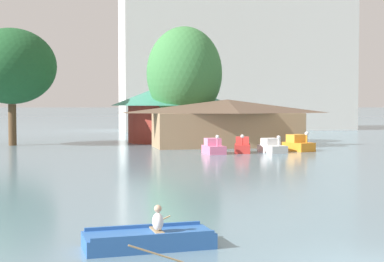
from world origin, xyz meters
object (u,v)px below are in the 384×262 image
pedal_boat_pink (214,148)px  shoreline_tree_mid (184,73)px  green_roof_pavilion (173,107)px  pedal_boat_red (242,146)px  boathouse (227,122)px  shoreline_tree_tall_left (12,66)px  pedal_boat_white (272,147)px  background_building_block (236,43)px  pedal_boat_orange (298,144)px  rowboat_with_rower (149,239)px

pedal_boat_pink → shoreline_tree_mid: 13.96m
pedal_boat_pink → green_roof_pavilion: size_ratio=0.20×
shoreline_tree_mid → green_roof_pavilion: bearing=97.8°
pedal_boat_pink → pedal_boat_red: (2.63, 0.42, 0.03)m
green_roof_pavilion → boathouse: bearing=-65.4°
boathouse → shoreline_tree_tall_left: 22.33m
pedal_boat_white → boathouse: size_ratio=0.19×
shoreline_tree_mid → background_building_block: bearing=66.0°
pedal_boat_red → green_roof_pavilion: green_roof_pavilion is taller
pedal_boat_orange → rowboat_with_rower: bearing=-47.5°
shoreline_tree_mid → background_building_block: background_building_block is taller
pedal_boat_pink → background_building_block: background_building_block is taller
green_roof_pavilion → shoreline_tree_mid: 5.32m
rowboat_with_rower → boathouse: boathouse is taller
rowboat_with_rower → boathouse: (12.66, 38.63, 2.17)m
pedal_boat_red → shoreline_tree_mid: (-2.79, 11.76, 6.80)m
pedal_boat_red → pedal_boat_pink: bearing=-64.2°
pedal_boat_red → pedal_boat_white: (2.57, -0.22, -0.06)m
green_roof_pavilion → background_building_block: background_building_block is taller
shoreline_tree_tall_left → shoreline_tree_mid: size_ratio=0.97×
shoreline_tree_tall_left → green_roof_pavilion: bearing=8.1°
pedal_boat_white → shoreline_tree_tall_left: (-22.72, 13.59, 7.46)m
rowboat_with_rower → shoreline_tree_tall_left: 46.18m
pedal_boat_white → green_roof_pavilion: 17.38m
green_roof_pavilion → pedal_boat_red: bearing=-78.0°
rowboat_with_rower → pedal_boat_red: size_ratio=1.37×
shoreline_tree_tall_left → background_building_block: background_building_block is taller
pedal_boat_red → pedal_boat_white: 2.58m
rowboat_with_rower → boathouse: 40.71m
pedal_boat_orange → shoreline_tree_tall_left: shoreline_tree_tall_left is taller
rowboat_with_rower → background_building_block: 81.94m
pedal_boat_pink → shoreline_tree_tall_left: 23.50m
pedal_boat_red → background_building_block: size_ratio=0.07×
green_roof_pavilion → shoreline_tree_tall_left: (-16.81, -2.40, 4.07)m
pedal_boat_orange → green_roof_pavilion: size_ratio=0.22×
pedal_boat_red → shoreline_tree_tall_left: (-20.15, 13.37, 7.41)m
pedal_boat_red → green_roof_pavilion: bearing=-151.4°
pedal_boat_pink → shoreline_tree_tall_left: shoreline_tree_tall_left is taller
background_building_block → pedal_boat_orange: bearing=-98.7°
pedal_boat_pink → background_building_block: size_ratio=0.07×
pedal_boat_orange → background_building_block: size_ratio=0.08×
pedal_boat_pink → shoreline_tree_tall_left: size_ratio=0.23×
pedal_boat_orange → shoreline_tree_tall_left: 29.38m
pedal_boat_orange → shoreline_tree_tall_left: size_ratio=0.26×
shoreline_tree_mid → boathouse: bearing=-53.6°
pedal_boat_pink → shoreline_tree_tall_left: (-17.52, 13.79, 7.43)m
pedal_boat_white → shoreline_tree_mid: size_ratio=0.24×
pedal_boat_orange → background_building_block: (6.84, 44.65, 13.70)m
rowboat_with_rower → green_roof_pavilion: bearing=-105.7°
rowboat_with_rower → pedal_boat_pink: (9.44, 31.02, 0.27)m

